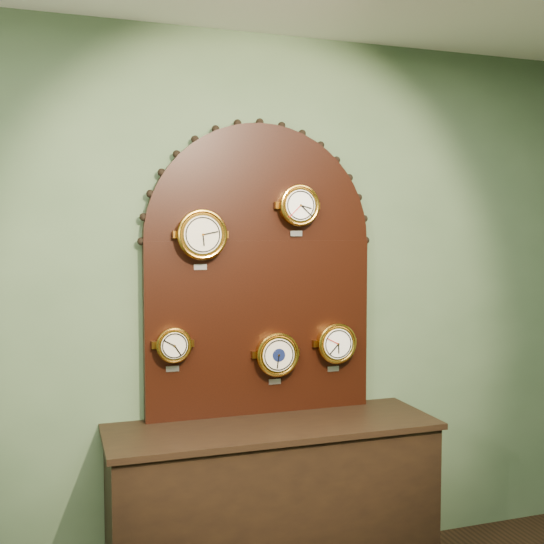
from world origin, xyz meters
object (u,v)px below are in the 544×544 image
object	(u,v)px
hygrometer	(173,345)
tide_clock	(336,343)
shop_counter	(273,509)
display_board	(260,261)
arabic_clock	(298,206)
barometer	(277,354)
roman_clock	(202,235)

from	to	relation	value
hygrometer	tide_clock	xyz separation A→B (m)	(0.87, -0.00, -0.04)
hygrometer	shop_counter	bearing A→B (deg)	-18.42
display_board	hygrometer	size ratio (longest dim) A/B	6.71
display_board	arabic_clock	distance (m)	0.35
arabic_clock	display_board	bearing A→B (deg)	160.53
barometer	hygrometer	bearing A→B (deg)	179.83
tide_clock	display_board	bearing A→B (deg)	170.62
barometer	tide_clock	bearing A→B (deg)	0.08
shop_counter	tide_clock	world-z (taller)	tide_clock
roman_clock	arabic_clock	distance (m)	0.53
display_board	roman_clock	size ratio (longest dim) A/B	5.09
hygrometer	tide_clock	distance (m)	0.87
display_board	tide_clock	xyz separation A→B (m)	(0.40, -0.07, -0.44)
display_board	tide_clock	distance (m)	0.60
arabic_clock	tide_clock	world-z (taller)	arabic_clock
display_board	roman_clock	world-z (taller)	display_board
shop_counter	barometer	xyz separation A→B (m)	(0.07, 0.15, 0.75)
display_board	roman_clock	distance (m)	0.36
roman_clock	hygrometer	xyz separation A→B (m)	(-0.14, 0.00, -0.54)
shop_counter	roman_clock	size ratio (longest dim) A/B	5.32
display_board	barometer	bearing A→B (deg)	-43.66
display_board	hygrometer	world-z (taller)	display_board
display_board	arabic_clock	bearing A→B (deg)	-19.47
display_board	tide_clock	world-z (taller)	display_board
barometer	roman_clock	bearing A→B (deg)	-179.94
hygrometer	arabic_clock	bearing A→B (deg)	-0.09
roman_clock	tide_clock	xyz separation A→B (m)	(0.72, 0.00, -0.58)
arabic_clock	barometer	size ratio (longest dim) A/B	0.95
display_board	barometer	world-z (taller)	display_board
roman_clock	tide_clock	bearing A→B (deg)	0.07
display_board	barometer	size ratio (longest dim) A/B	5.47
hygrometer	tide_clock	size ratio (longest dim) A/B	0.85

